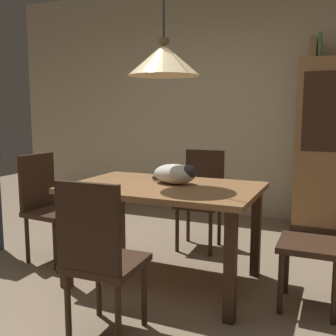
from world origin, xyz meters
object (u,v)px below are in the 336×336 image
(chair_near_front, at_px, (99,254))
(book_brown_thick, at_px, (314,48))
(dining_table, at_px, (164,198))
(chair_right_side, at_px, (324,235))
(book_green_slim, at_px, (320,46))
(chair_far_back, at_px, (201,194))
(cat_sleeping, at_px, (176,174))
(pendant_lamp, at_px, (164,60))
(chair_left_side, at_px, (47,202))

(chair_near_front, distance_m, book_brown_thick, 3.27)
(dining_table, xyz_separation_m, chair_right_side, (1.13, 0.00, -0.14))
(book_green_slim, bearing_deg, chair_far_back, -132.23)
(chair_far_back, height_order, chair_right_side, same)
(chair_far_back, xyz_separation_m, book_green_slim, (0.94, 1.04, 1.47))
(cat_sleeping, distance_m, pendant_lamp, 0.84)
(chair_far_back, height_order, cat_sleeping, chair_far_back)
(dining_table, relative_size, chair_left_side, 1.51)
(chair_right_side, bearing_deg, chair_near_front, -142.02)
(pendant_lamp, bearing_deg, chair_left_side, 179.70)
(chair_near_front, xyz_separation_m, chair_right_side, (1.13, 0.88, 0.00))
(pendant_lamp, bearing_deg, chair_near_front, -89.83)
(chair_left_side, bearing_deg, chair_right_side, -0.13)
(chair_left_side, height_order, book_brown_thick, book_brown_thick)
(dining_table, distance_m, pendant_lamp, 1.01)
(book_green_slim, bearing_deg, chair_right_side, -84.34)
(dining_table, distance_m, chair_far_back, 0.89)
(chair_far_back, xyz_separation_m, cat_sleeping, (0.06, -0.80, 0.32))
(chair_far_back, height_order, book_green_slim, book_green_slim)
(book_brown_thick, bearing_deg, chair_left_side, -136.40)
(book_brown_thick, relative_size, book_green_slim, 0.92)
(chair_left_side, bearing_deg, pendant_lamp, -0.30)
(pendant_lamp, bearing_deg, chair_far_back, 90.20)
(book_brown_thick, bearing_deg, chair_right_side, -82.54)
(chair_near_front, relative_size, book_green_slim, 3.58)
(chair_near_front, xyz_separation_m, book_brown_thick, (0.87, 2.79, 1.45))
(dining_table, distance_m, book_green_slim, 2.51)
(chair_left_side, relative_size, pendant_lamp, 0.72)
(chair_right_side, bearing_deg, chair_far_back, 142.20)
(book_brown_thick, distance_m, book_green_slim, 0.06)
(dining_table, bearing_deg, chair_left_side, 179.70)
(chair_right_side, bearing_deg, cat_sleeping, 175.60)
(chair_right_side, xyz_separation_m, cat_sleeping, (-1.07, 0.08, 0.32))
(chair_far_back, xyz_separation_m, chair_near_front, (0.01, -1.76, 0.00))
(chair_right_side, distance_m, book_brown_thick, 2.41)
(chair_far_back, relative_size, chair_right_side, 1.00)
(chair_left_side, relative_size, book_brown_thick, 3.88)
(dining_table, xyz_separation_m, chair_left_side, (-1.13, 0.01, -0.14))
(chair_far_back, relative_size, chair_near_front, 1.00)
(cat_sleeping, relative_size, book_green_slim, 1.51)
(book_green_slim, bearing_deg, book_brown_thick, 180.00)
(cat_sleeping, height_order, pendant_lamp, pendant_lamp)
(chair_left_side, distance_m, pendant_lamp, 1.61)
(chair_near_front, bearing_deg, chair_far_back, 90.18)
(chair_near_front, bearing_deg, pendant_lamp, 90.17)
(cat_sleeping, height_order, book_brown_thick, book_brown_thick)
(dining_table, bearing_deg, book_brown_thick, 65.39)
(cat_sleeping, bearing_deg, dining_table, -126.65)
(chair_left_side, bearing_deg, book_brown_thick, 43.60)
(chair_right_side, relative_size, book_brown_thick, 3.88)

